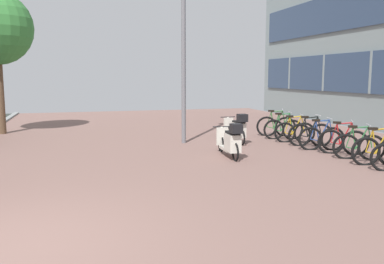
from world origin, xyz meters
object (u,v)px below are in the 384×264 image
(bicycle_rack_04, at_px, (321,138))
(bicycle_rack_08, at_px, (276,126))
(bicycle_rack_06, at_px, (295,132))
(lamp_post, at_px, (183,31))
(bicycle_rack_01, at_px, (379,151))
(bicycle_rack_05, at_px, (310,135))
(scooter_mid, at_px, (231,141))
(bicycle_rack_07, at_px, (283,129))
(scooter_near, at_px, (237,129))
(bicycle_rack_02, at_px, (359,147))
(bicycle_rack_03, at_px, (343,142))

(bicycle_rack_04, bearing_deg, bicycle_rack_08, 89.49)
(bicycle_rack_06, xyz_separation_m, lamp_post, (-3.51, 0.88, 3.22))
(bicycle_rack_01, height_order, bicycle_rack_05, bicycle_rack_05)
(bicycle_rack_05, xyz_separation_m, scooter_mid, (-3.05, -1.07, 0.09))
(bicycle_rack_07, bearing_deg, scooter_near, -169.45)
(bicycle_rack_02, bearing_deg, bicycle_rack_01, -89.52)
(bicycle_rack_01, distance_m, lamp_post, 6.66)
(bicycle_rack_05, bearing_deg, scooter_mid, -160.64)
(bicycle_rack_08, bearing_deg, bicycle_rack_05, -88.67)
(bicycle_rack_02, relative_size, scooter_mid, 0.66)
(bicycle_rack_05, distance_m, bicycle_rack_06, 0.74)
(bicycle_rack_04, xyz_separation_m, scooter_near, (-1.93, 1.83, 0.11))
(bicycle_rack_06, bearing_deg, lamp_post, 165.95)
(bicycle_rack_06, bearing_deg, scooter_mid, -148.45)
(bicycle_rack_03, bearing_deg, scooter_mid, 173.29)
(bicycle_rack_01, xyz_separation_m, lamp_post, (-3.72, 4.50, 3.21))
(scooter_near, bearing_deg, bicycle_rack_01, -62.35)
(bicycle_rack_08, bearing_deg, bicycle_rack_07, -97.86)
(bicycle_rack_05, distance_m, lamp_post, 5.10)
(lamp_post, bearing_deg, bicycle_rack_06, -14.05)
(bicycle_rack_06, relative_size, scooter_near, 0.73)
(bicycle_rack_02, distance_m, scooter_mid, 3.32)
(bicycle_rack_07, distance_m, scooter_near, 1.89)
(bicycle_rack_03, bearing_deg, bicycle_rack_01, -91.54)
(bicycle_rack_01, distance_m, bicycle_rack_06, 3.63)
(scooter_near, xyz_separation_m, lamp_post, (-1.63, 0.50, 3.11))
(bicycle_rack_04, height_order, bicycle_rack_06, bicycle_rack_04)
(bicycle_rack_03, height_order, lamp_post, lamp_post)
(bicycle_rack_02, bearing_deg, bicycle_rack_04, 96.30)
(bicycle_rack_03, height_order, bicycle_rack_08, bicycle_rack_08)
(bicycle_rack_05, bearing_deg, scooter_near, 151.19)
(bicycle_rack_01, xyz_separation_m, bicycle_rack_05, (-0.09, 2.90, 0.00))
(bicycle_rack_08, xyz_separation_m, scooter_mid, (-3.00, -3.24, 0.09))
(bicycle_rack_04, bearing_deg, scooter_near, 136.56)
(bicycle_rack_08, height_order, scooter_mid, bicycle_rack_08)
(bicycle_rack_04, height_order, scooter_mid, scooter_mid)
(bicycle_rack_02, xyz_separation_m, scooter_near, (-2.09, 3.27, 0.12))
(bicycle_rack_08, distance_m, scooter_near, 2.23)
(bicycle_rack_04, xyz_separation_m, bicycle_rack_05, (0.08, 0.72, 0.01))
(bicycle_rack_04, xyz_separation_m, scooter_mid, (-2.98, -0.35, 0.10))
(scooter_near, bearing_deg, bicycle_rack_07, 10.55)
(bicycle_rack_07, xyz_separation_m, bicycle_rack_08, (0.10, 0.72, 0.01))
(scooter_mid, bearing_deg, bicycle_rack_01, -30.11)
(bicycle_rack_06, xyz_separation_m, bicycle_rack_08, (0.08, 1.45, 0.02))
(bicycle_rack_02, relative_size, bicycle_rack_07, 0.93)
(scooter_near, relative_size, scooter_mid, 0.94)
(scooter_mid, height_order, lamp_post, lamp_post)
(bicycle_rack_01, relative_size, bicycle_rack_04, 1.01)
(bicycle_rack_05, height_order, bicycle_rack_06, bicycle_rack_05)
(scooter_mid, bearing_deg, scooter_near, 64.26)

